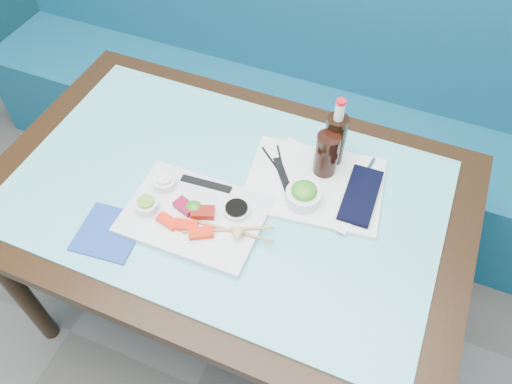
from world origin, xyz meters
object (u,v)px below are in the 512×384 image
at_px(cola_bottle_body, 334,142).
at_px(sashimi_plate, 194,215).
at_px(serving_tray, 314,184).
at_px(cola_glass, 327,154).
at_px(blue_napkin, 109,232).
at_px(booth_bench, 309,109).
at_px(seaweed_bowl, 303,196).
at_px(dining_table, 226,210).

bearing_deg(cola_bottle_body, sashimi_plate, -130.00).
height_order(serving_tray, cola_glass, cola_glass).
relative_size(serving_tray, blue_napkin, 2.37).
height_order(sashimi_plate, cola_glass, cola_glass).
distance_m(booth_bench, serving_tray, 0.85).
relative_size(sashimi_plate, seaweed_bowl, 3.75).
bearing_deg(booth_bench, sashimi_plate, -92.32).
bearing_deg(dining_table, seaweed_bowl, 11.41).
height_order(booth_bench, sashimi_plate, booth_bench).
relative_size(serving_tray, seaweed_bowl, 3.87).
bearing_deg(serving_tray, blue_napkin, -148.76).
xyz_separation_m(serving_tray, cola_bottle_body, (0.02, 0.11, 0.08)).
xyz_separation_m(sashimi_plate, seaweed_bowl, (0.26, 0.16, 0.02)).
bearing_deg(serving_tray, cola_glass, 72.06).
xyz_separation_m(booth_bench, serving_tray, (0.23, -0.72, 0.39)).
xyz_separation_m(sashimi_plate, blue_napkin, (-0.19, -0.13, -0.01)).
height_order(booth_bench, cola_bottle_body, booth_bench).
height_order(dining_table, serving_tray, serving_tray).
bearing_deg(booth_bench, cola_bottle_body, -68.10).
bearing_deg(blue_napkin, sashimi_plate, 35.59).
relative_size(booth_bench, blue_napkin, 18.43).
distance_m(sashimi_plate, serving_tray, 0.36).
bearing_deg(seaweed_bowl, blue_napkin, -146.71).
distance_m(sashimi_plate, cola_bottle_body, 0.45).
xyz_separation_m(cola_glass, blue_napkin, (-0.47, -0.42, -0.08)).
xyz_separation_m(serving_tray, cola_glass, (0.01, 0.05, 0.08)).
distance_m(booth_bench, blue_napkin, 1.18).
bearing_deg(cola_glass, blue_napkin, -137.80).
bearing_deg(serving_tray, dining_table, -160.21).
height_order(sashimi_plate, seaweed_bowl, seaweed_bowl).
distance_m(seaweed_bowl, cola_glass, 0.14).
bearing_deg(dining_table, cola_bottle_body, 42.45).
distance_m(dining_table, cola_glass, 0.34).
height_order(booth_bench, serving_tray, booth_bench).
distance_m(booth_bench, sashimi_plate, 1.03).
xyz_separation_m(cola_glass, cola_bottle_body, (0.01, 0.05, 0.01)).
xyz_separation_m(dining_table, cola_bottle_body, (0.25, 0.23, 0.18)).
bearing_deg(seaweed_bowl, cola_bottle_body, 81.69).
height_order(seaweed_bowl, cola_bottle_body, cola_bottle_body).
distance_m(booth_bench, seaweed_bowl, 0.92).
relative_size(dining_table, blue_napkin, 8.60).
distance_m(dining_table, seaweed_bowl, 0.26).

